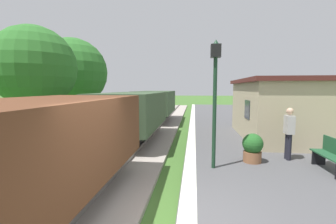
% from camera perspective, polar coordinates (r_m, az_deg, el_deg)
% --- Properties ---
extents(rail_near, '(0.07, 60.00, 0.14)m').
position_cam_1_polar(rail_near, '(4.94, -22.65, -23.60)').
color(rail_near, slate).
rests_on(rail_near, track_ballast).
extents(rail_far, '(0.07, 60.00, 0.14)m').
position_cam_1_polar(rail_far, '(5.72, -36.18, -20.04)').
color(rail_far, slate).
rests_on(rail_far, track_ballast).
extents(freight_train, '(2.50, 19.40, 2.12)m').
position_cam_1_polar(freight_train, '(11.00, -8.83, -0.40)').
color(freight_train, brown).
rests_on(freight_train, rail_near).
extents(station_hut, '(3.50, 5.80, 2.78)m').
position_cam_1_polar(station_hut, '(12.03, 25.40, 0.86)').
color(station_hut, tan).
rests_on(station_hut, platform_slab).
extents(bench_near_hut, '(0.42, 1.50, 0.91)m').
position_cam_1_polar(bench_near_hut, '(8.03, 35.78, -8.68)').
color(bench_near_hut, '#1E4C2D').
rests_on(bench_near_hut, platform_slab).
extents(person_waiting, '(0.25, 0.39, 1.71)m').
position_cam_1_polar(person_waiting, '(8.51, 27.78, -4.29)').
color(person_waiting, black).
rests_on(person_waiting, platform_slab).
extents(potted_planter, '(0.64, 0.64, 0.92)m').
position_cam_1_polar(potted_planter, '(7.85, 20.22, -8.22)').
color(potted_planter, brown).
rests_on(potted_planter, platform_slab).
extents(lamp_post_near, '(0.28, 0.28, 3.70)m').
position_cam_1_polar(lamp_post_near, '(6.73, 11.60, 7.60)').
color(lamp_post_near, '#193823').
rests_on(lamp_post_near, platform_slab).
extents(tree_trackside_mid, '(3.36, 3.36, 5.14)m').
position_cam_1_polar(tree_trackside_mid, '(11.15, -30.20, 9.55)').
color(tree_trackside_mid, '#4C3823').
rests_on(tree_trackside_mid, ground).
extents(tree_trackside_far, '(4.47, 4.47, 5.88)m').
position_cam_1_polar(tree_trackside_far, '(16.72, -22.51, 9.04)').
color(tree_trackside_far, '#4C3823').
rests_on(tree_trackside_far, ground).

